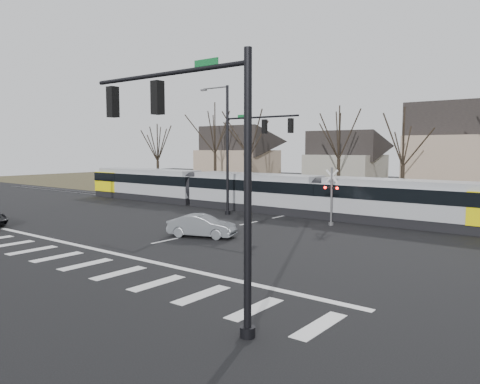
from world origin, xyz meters
The scene contains 15 objects.
ground centered at (0.00, 0.00, 0.00)m, with size 140.00×140.00×0.00m, color black.
grass_verge centered at (0.00, 32.00, 0.01)m, with size 140.00×28.00×0.01m, color #38331E.
crosswalk centered at (0.00, -4.00, 0.01)m, with size 27.00×2.60×0.01m.
stop_line centered at (0.00, -1.80, 0.01)m, with size 28.00×0.35×0.01m, color silver.
lane_dashes centered at (0.00, 16.00, 0.01)m, with size 0.18×30.00×0.01m.
rail_pair centered at (0.00, 15.80, 0.03)m, with size 90.00×1.52×0.06m.
tram centered at (-3.95, 16.00, 1.70)m, with size 41.26×3.06×3.13m.
sedan centered at (0.85, 4.20, 0.67)m, with size 4.31×2.73×1.34m, color slate.
signal_pole_near_right centered at (10.11, -6.00, 5.17)m, with size 6.72×0.44×8.00m.
signal_pole_far centered at (-2.41, 12.50, 5.70)m, with size 9.28×0.44×10.20m.
rail_crossing_signal centered at (5.00, 12.79, 1.89)m, with size 1.08×0.36×4.00m.
tree_row centered at (2.00, 26.00, 5.00)m, with size 59.20×7.20×10.00m.
house_a centered at (-20.00, 34.00, 4.46)m, with size 9.72×8.64×8.60m.
house_b centered at (-5.00, 36.00, 3.97)m, with size 8.64×7.56×7.65m.
house_c centered at (9.00, 33.00, 5.23)m, with size 10.80×8.64×10.10m.
Camera 1 is at (19.69, -16.17, 5.32)m, focal length 35.00 mm.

